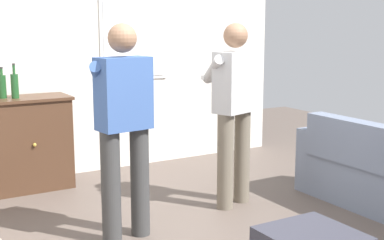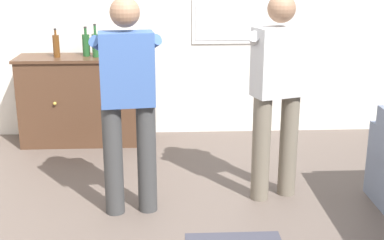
% 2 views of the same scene
% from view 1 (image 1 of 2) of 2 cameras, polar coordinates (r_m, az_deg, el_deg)
% --- Properties ---
extents(wall_back_with_window, '(5.20, 0.15, 2.80)m').
position_cam_1_polar(wall_back_with_window, '(6.08, -12.35, 7.47)').
color(wall_back_with_window, silver).
rests_on(wall_back_with_window, ground).
extents(sideboard_cabinet, '(1.37, 0.49, 0.95)m').
position_cam_1_polar(sideboard_cabinet, '(5.63, -19.65, -2.65)').
color(sideboard_cabinet, '#472D1E').
rests_on(sideboard_cabinet, ground).
extents(bottle_wine_green, '(0.07, 0.07, 0.34)m').
position_cam_1_polar(bottle_wine_green, '(5.53, -18.38, 3.54)').
color(bottle_wine_green, '#1E4C23').
rests_on(bottle_wine_green, sideboard_cabinet).
extents(bottle_liquor_amber, '(0.08, 0.08, 0.31)m').
position_cam_1_polar(bottle_liquor_amber, '(5.57, -19.60, 3.44)').
color(bottle_liquor_amber, '#1E4C23').
rests_on(bottle_liquor_amber, sideboard_cabinet).
extents(person_standing_left, '(0.55, 0.50, 1.68)m').
position_cam_1_polar(person_standing_left, '(4.11, -7.32, -0.17)').
color(person_standing_left, '#383838').
rests_on(person_standing_left, ground).
extents(person_standing_right, '(0.53, 0.52, 1.68)m').
position_cam_1_polar(person_standing_right, '(4.87, 4.45, 1.53)').
color(person_standing_right, '#6B6051').
rests_on(person_standing_right, ground).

